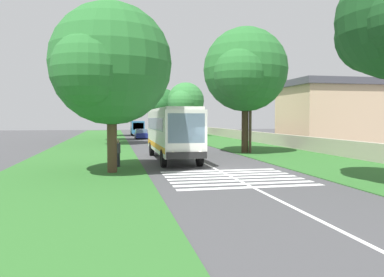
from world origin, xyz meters
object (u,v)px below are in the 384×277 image
trailing_car_0 (174,137)px  trailing_car_1 (141,134)px  roadside_tree_left_2 (109,67)px  roadside_tree_left_3 (108,75)px  roadside_tree_left_1 (114,92)px  roadside_tree_left_0 (110,97)px  trailing_minibus_0 (137,127)px  roadside_tree_right_2 (243,72)px  coach_bus (172,130)px  pedestrian (118,153)px  roadside_building (328,112)px  roadside_tree_right_0 (185,102)px  utility_pole (250,101)px  roadside_tree_right_3 (163,104)px

trailing_car_0 → trailing_car_1: size_ratio=1.00×
roadside_tree_left_2 → roadside_tree_left_3: (22.50, 0.34, 2.11)m
trailing_car_1 → roadside_tree_left_1: size_ratio=0.42×
roadside_tree_left_0 → roadside_tree_left_1: size_ratio=0.85×
trailing_minibus_0 → roadside_tree_right_2: (-35.21, -6.95, 5.46)m
roadside_tree_left_3 → roadside_tree_right_2: size_ratio=1.02×
coach_bus → roadside_tree_left_2: (-5.65, 4.38, 3.67)m
roadside_tree_left_2 → roadside_tree_left_3: roadside_tree_left_3 is taller
roadside_tree_left_1 → roadside_tree_right_2: roadside_tree_right_2 is taller
pedestrian → roadside_building: bearing=-55.9°
roadside_tree_right_0 → utility_pole: (-30.82, 0.04, -1.20)m
roadside_tree_right_0 → roadside_tree_right_2: bearing=178.9°
trailing_car_0 → roadside_tree_left_3: roadside_tree_left_3 is taller
coach_bus → trailing_car_1: 29.20m
roadside_tree_right_0 → roadside_tree_right_2: size_ratio=0.83×
pedestrian → roadside_tree_left_3: bearing=2.3°
trailing_car_1 → trailing_minibus_0: (10.34, -0.07, 0.88)m
roadside_tree_right_0 → utility_pole: 30.85m
coach_bus → roadside_tree_left_1: (37.59, 3.97, 5.29)m
roadside_tree_left_0 → roadside_tree_right_0: (9.47, -11.94, -0.19)m
roadside_tree_left_1 → trailing_car_1: bearing=-155.6°
roadside_building → pedestrian: size_ratio=5.90×
roadside_tree_right_0 → roadside_tree_right_3: bearing=1.8°
coach_bus → roadside_tree_left_2: bearing=142.2°
trailing_minibus_0 → utility_pole: utility_pole is taller
coach_bus → roadside_building: roadside_building is taller
trailing_car_0 → roadside_building: size_ratio=0.43×
roadside_tree_left_2 → trailing_car_1: bearing=-6.9°
roadside_building → pedestrian: roadside_building is taller
roadside_tree_left_2 → utility_pole: bearing=-51.2°
roadside_building → trailing_car_0: bearing=66.9°
roadside_tree_left_0 → roadside_tree_right_0: bearing=-51.6°
trailing_minibus_0 → roadside_tree_left_1: roadside_tree_left_1 is taller
trailing_car_1 → roadside_tree_left_1: 11.46m
roadside_tree_left_2 → roadside_tree_right_3: (63.31, -11.09, 0.34)m
roadside_tree_left_1 → roadside_tree_right_2: 35.02m
roadside_tree_right_0 → roadside_tree_right_2: (-30.32, 0.56, 1.27)m
roadside_tree_right_2 → roadside_building: 16.42m
trailing_car_0 → trailing_car_1: 9.59m
coach_bus → roadside_building: bearing=-57.4°
roadside_tree_left_2 → roadside_building: size_ratio=0.93×
roadside_tree_left_2 → roadside_tree_right_0: roadside_tree_left_2 is taller
roadside_tree_left_3 → pedestrian: size_ratio=6.51×
coach_bus → roadside_tree_left_1: bearing=6.0°
trailing_car_1 → roadside_tree_right_0: (5.44, -7.57, 5.07)m
trailing_car_0 → roadside_building: bearing=-113.1°
roadside_tree_right_2 → utility_pole: (-0.50, -0.52, -2.47)m
roadside_tree_right_0 → roadside_building: (-21.58, -12.95, -2.00)m
roadside_tree_right_0 → roadside_tree_left_1: bearing=75.3°
roadside_tree_right_2 → pedestrian: 14.60m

